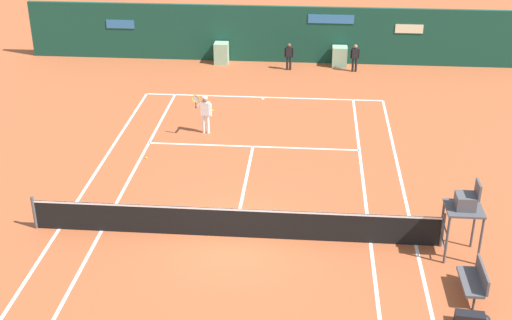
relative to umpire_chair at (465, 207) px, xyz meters
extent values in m
plane|color=#A8512D|center=(-6.42, 0.41, -1.55)|extent=(80.00, 80.00, 0.00)
cube|color=white|center=(-6.42, 12.11, -1.55)|extent=(10.60, 0.10, 0.01)
cube|color=white|center=(-11.72, 0.41, -1.55)|extent=(0.10, 23.40, 0.01)
cube|color=white|center=(-10.42, 0.41, -1.55)|extent=(0.10, 23.40, 0.01)
cube|color=white|center=(-2.42, 0.41, -1.55)|extent=(0.10, 23.40, 0.01)
cube|color=white|center=(-1.12, 0.41, -1.55)|extent=(0.10, 23.40, 0.01)
cube|color=white|center=(-6.42, 6.81, -1.55)|extent=(8.00, 0.10, 0.01)
cube|color=white|center=(-6.42, 3.61, -1.55)|extent=(0.10, 6.40, 0.01)
cube|color=white|center=(-6.42, 11.96, -1.55)|extent=(0.10, 0.24, 0.01)
cylinder|color=#4C4C51|center=(-12.42, 0.41, -1.01)|extent=(0.10, 0.10, 1.07)
cylinder|color=#4C4C51|center=(-0.42, 0.41, -1.01)|extent=(0.10, 0.10, 1.07)
cube|color=black|center=(-6.42, 0.41, -1.07)|extent=(12.00, 0.03, 0.95)
cube|color=white|center=(-6.42, 0.41, -0.63)|extent=(12.00, 0.04, 0.06)
cube|color=#144233|center=(-6.42, 17.41, -0.12)|extent=(25.00, 0.24, 2.86)
cube|color=#2D6BA8|center=(-3.44, 17.27, 0.75)|extent=(2.28, 0.02, 0.44)
cube|color=#2D6BA8|center=(-14.15, 17.27, 0.26)|extent=(1.46, 0.02, 0.44)
cube|color=beige|center=(0.43, 17.27, 0.34)|extent=(1.37, 0.02, 0.44)
cube|color=#8CB793|center=(-8.91, 16.86, -1.01)|extent=(0.70, 0.70, 1.07)
cube|color=#8CB793|center=(-2.94, 16.86, -1.04)|extent=(0.74, 0.70, 1.01)
cylinder|color=#47474C|center=(-0.46, -0.45, -0.82)|extent=(0.07, 0.07, 1.47)
cylinder|color=#47474C|center=(-0.46, 0.45, -0.82)|extent=(0.07, 0.07, 1.47)
cylinder|color=#47474C|center=(0.44, -0.45, -0.82)|extent=(0.07, 0.07, 1.47)
cylinder|color=#47474C|center=(0.44, 0.45, -0.82)|extent=(0.07, 0.07, 1.47)
cylinder|color=#47474C|center=(-0.46, 0.00, -1.11)|extent=(0.04, 0.81, 0.04)
cylinder|color=#47474C|center=(-0.46, 0.00, -0.67)|extent=(0.04, 0.81, 0.04)
cube|color=#47474C|center=(-0.01, 0.00, -0.05)|extent=(1.00, 1.00, 0.06)
cube|color=#4C4C51|center=(-0.01, 0.00, 0.18)|extent=(0.52, 0.56, 0.40)
cube|color=#4C4C51|center=(0.28, 0.00, 0.55)|extent=(0.06, 0.56, 0.45)
cylinder|color=#38383D|center=(-0.07, -2.48, -1.36)|extent=(0.06, 0.06, 0.38)
cylinder|color=#38383D|center=(-0.07, -1.32, -1.36)|extent=(0.06, 0.06, 0.38)
cube|color=#4C4C51|center=(-0.07, -1.90, -1.13)|extent=(0.48, 1.32, 0.08)
cube|color=#4C4C51|center=(0.20, -1.90, -0.88)|extent=(0.06, 1.32, 0.42)
cube|color=black|center=(-0.28, -3.07, -1.39)|extent=(0.73, 0.37, 0.32)
sphere|color=black|center=(0.07, -3.10, -1.39)|extent=(0.29, 0.29, 0.28)
cylinder|color=white|center=(-8.30, 7.94, -1.17)|extent=(0.12, 0.12, 0.76)
cylinder|color=white|center=(-8.47, 7.97, -1.17)|extent=(0.12, 0.12, 0.76)
cube|color=white|center=(-8.38, 7.95, -0.52)|extent=(0.37, 0.24, 0.53)
sphere|color=#8C664C|center=(-8.38, 7.95, -0.14)|extent=(0.21, 0.21, 0.21)
cylinder|color=white|center=(-8.38, 7.95, -0.07)|extent=(0.20, 0.20, 0.06)
cylinder|color=white|center=(-8.17, 7.92, -0.56)|extent=(0.08, 0.08, 0.52)
cylinder|color=#8C664C|center=(-8.63, 7.73, -0.30)|extent=(0.15, 0.52, 0.08)
cylinder|color=black|center=(-8.66, 7.47, -0.19)|extent=(0.03, 0.03, 0.22)
torus|color=yellow|center=(-8.66, 7.47, 0.06)|extent=(0.30, 0.07, 0.30)
cylinder|color=silver|center=(-8.66, 7.47, 0.06)|extent=(0.26, 0.04, 0.26)
cylinder|color=black|center=(-5.37, 16.09, -1.21)|extent=(0.11, 0.11, 0.68)
cylinder|color=black|center=(-5.53, 16.08, -1.21)|extent=(0.11, 0.11, 0.68)
cube|color=black|center=(-5.45, 16.09, -0.63)|extent=(0.31, 0.18, 0.48)
sphere|color=brown|center=(-5.45, 16.09, -0.30)|extent=(0.19, 0.19, 0.19)
cylinder|color=black|center=(-5.26, 16.09, -0.66)|extent=(0.07, 0.07, 0.46)
cylinder|color=black|center=(-5.64, 16.08, -0.66)|extent=(0.07, 0.07, 0.46)
cylinder|color=black|center=(-2.14, 16.09, -1.20)|extent=(0.11, 0.11, 0.69)
cylinder|color=black|center=(-2.30, 16.08, -1.20)|extent=(0.11, 0.11, 0.69)
cube|color=black|center=(-2.22, 16.09, -0.61)|extent=(0.32, 0.19, 0.49)
sphere|color=#8C664C|center=(-2.22, 16.09, -0.27)|extent=(0.19, 0.19, 0.19)
cylinder|color=black|center=(-2.03, 16.10, -0.65)|extent=(0.07, 0.07, 0.47)
cylinder|color=black|center=(-2.41, 16.07, -0.65)|extent=(0.07, 0.07, 0.47)
sphere|color=#CCE033|center=(-10.20, 5.42, -1.51)|extent=(0.07, 0.07, 0.07)
sphere|color=#CCE033|center=(-8.45, 10.27, -1.51)|extent=(0.07, 0.07, 0.07)
camera|label=1|loc=(-4.33, -16.88, 9.39)|focal=48.56mm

